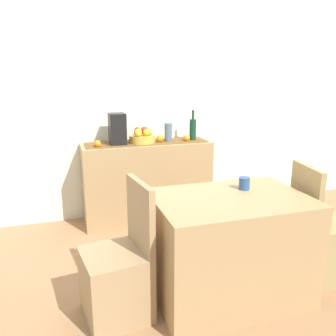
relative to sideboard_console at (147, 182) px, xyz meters
The scene contains 21 objects.
ground_plane 1.02m from the sideboard_console, 88.27° to the right, with size 6.40×6.40×0.02m, color #A17551.
room_wall_rear 0.96m from the sideboard_console, 83.88° to the left, with size 6.40×0.06×2.70m, color silver.
sideboard_console is the anchor object (origin of this frame).
table_runner 0.43m from the sideboard_console, ahead, with size 1.26×0.32×0.01m, color brown.
fruit_bowl 0.47m from the sideboard_console, behind, with size 0.27×0.27×0.08m, color gold.
apple_center 0.55m from the sideboard_console, behind, with size 0.07×0.07×0.07m, color gold.
apple_rear 0.54m from the sideboard_console, 102.42° to the right, with size 0.07×0.07×0.07m, color gold.
apple_upper 0.55m from the sideboard_console, 95.30° to the left, with size 0.08×0.08×0.08m, color red.
apple_left 0.56m from the sideboard_console, 149.07° to the right, with size 0.08×0.08×0.08m, color gold.
apple_right 0.54m from the sideboard_console, 17.96° to the right, with size 0.07×0.07×0.07m, color #96B440.
apple_front 0.55m from the sideboard_console, 131.20° to the left, with size 0.07×0.07×0.07m, color red.
wine_bottle 0.75m from the sideboard_console, ahead, with size 0.07×0.07×0.32m.
coffee_maker 0.65m from the sideboard_console, behind, with size 0.16×0.18×0.31m, color black.
ceramic_vase 0.57m from the sideboard_console, ahead, with size 0.08×0.08×0.19m, color slate.
orange_loose_near_bowl 0.63m from the sideboard_console, ahead, with size 0.07×0.07×0.07m, color orange.
orange_loose_far 0.69m from the sideboard_console, behind, with size 0.07×0.07×0.07m, color orange.
orange_loose_end 0.48m from the sideboard_console, ahead, with size 0.08×0.08×0.08m, color orange.
dining_table 1.50m from the sideboard_console, 81.54° to the right, with size 1.04×0.72×0.74m, color tan.
coffee_cup 1.46m from the sideboard_console, 74.26° to the right, with size 0.08×0.08×0.09m, color #2C4E88.
chair_near_window 1.60m from the sideboard_console, 110.80° to the right, with size 0.45×0.45×0.90m.
chair_by_corner 1.80m from the sideboard_console, 55.87° to the right, with size 0.46×0.46×0.90m.
Camera 1 is at (-0.87, -2.58, 1.55)m, focal length 37.70 mm.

